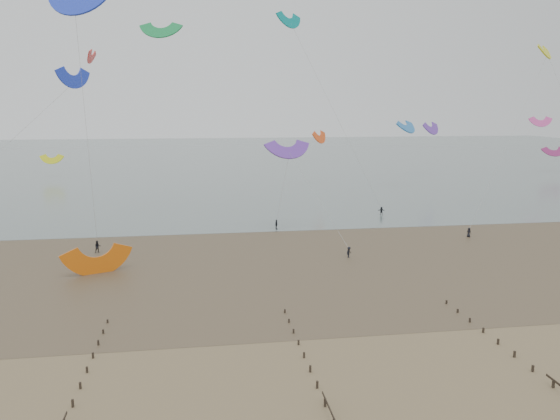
# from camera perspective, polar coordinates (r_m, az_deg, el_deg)

# --- Properties ---
(ground) EXTENTS (500.00, 500.00, 0.00)m
(ground) POSITION_cam_1_polar(r_m,az_deg,el_deg) (46.92, -2.11, -16.27)
(ground) COLOR brown
(ground) RESTS_ON ground
(sea_and_shore) EXTENTS (500.00, 665.00, 0.03)m
(sea_and_shore) POSITION_cam_1_polar(r_m,az_deg,el_deg) (78.89, -7.91, -5.06)
(sea_and_shore) COLOR #475654
(sea_and_shore) RESTS_ON ground
(kitesurfers) EXTENTS (138.31, 30.94, 1.86)m
(kitesurfers) POSITION_cam_1_polar(r_m,az_deg,el_deg) (93.23, 4.21, -2.00)
(kitesurfers) COLOR black
(kitesurfers) RESTS_ON ground
(grounded_kite) EXTENTS (9.27, 8.37, 4.17)m
(grounded_kite) POSITION_cam_1_polar(r_m,az_deg,el_deg) (75.24, -18.46, -6.31)
(grounded_kite) COLOR orange
(grounded_kite) RESTS_ON ground
(kites_airborne) EXTENTS (247.28, 113.13, 36.20)m
(kites_airborne) POSITION_cam_1_polar(r_m,az_deg,el_deg) (131.36, -11.87, 10.66)
(kites_airborne) COLOR yellow
(kites_airborne) RESTS_ON ground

